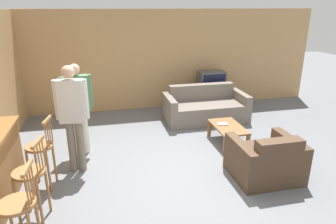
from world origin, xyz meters
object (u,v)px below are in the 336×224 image
(person_by_window, at_px, (78,104))
(coffee_table, at_px, (228,128))
(couch_far, at_px, (205,108))
(armchair_near, at_px, (266,161))
(tv_unit, at_px, (210,98))
(bar_chair_mid, at_px, (31,178))
(person_by_counter, at_px, (73,113))
(bar_chair_near, at_px, (19,211))
(tv, at_px, (211,80))
(bar_chair_far, at_px, (41,152))
(book_on_table, at_px, (222,124))

(person_by_window, bearing_deg, coffee_table, -4.11)
(couch_far, distance_m, coffee_table, 1.35)
(armchair_near, xyz_separation_m, tv_unit, (0.40, 3.58, -0.03))
(tv_unit, bearing_deg, armchair_near, -96.38)
(bar_chair_mid, bearing_deg, armchair_near, 3.87)
(couch_far, bearing_deg, tv_unit, 61.66)
(bar_chair_mid, height_order, couch_far, bar_chair_mid)
(coffee_table, bearing_deg, armchair_near, -87.86)
(person_by_window, xyz_separation_m, person_by_counter, (-0.04, -0.66, 0.07))
(bar_chair_near, height_order, tv_unit, bar_chair_near)
(bar_chair_mid, relative_size, person_by_counter, 0.62)
(bar_chair_near, distance_m, person_by_counter, 1.93)
(armchair_near, distance_m, tv, 3.63)
(person_by_counter, bearing_deg, armchair_near, -17.21)
(couch_far, bearing_deg, person_by_counter, -148.41)
(bar_chair_far, relative_size, tv_unit, 0.93)
(book_on_table, bearing_deg, armchair_near, -84.58)
(bar_chair_far, height_order, armchair_near, bar_chair_far)
(tv_unit, bearing_deg, couch_far, -118.34)
(tv_unit, distance_m, book_on_table, 2.17)
(tv_unit, height_order, book_on_table, tv_unit)
(bar_chair_near, relative_size, bar_chair_mid, 1.00)
(bar_chair_near, relative_size, person_by_counter, 0.62)
(armchair_near, distance_m, person_by_window, 3.41)
(couch_far, height_order, tv_unit, couch_far)
(person_by_window, distance_m, person_by_counter, 0.66)
(bar_chair_mid, bearing_deg, tv, 44.60)
(bar_chair_near, bearing_deg, tv_unit, 49.16)
(tv, bearing_deg, couch_far, -118.43)
(person_by_window, bearing_deg, bar_chair_far, -116.05)
(bar_chair_near, relative_size, coffee_table, 1.22)
(bar_chair_mid, height_order, tv_unit, bar_chair_mid)
(armchair_near, relative_size, person_by_counter, 0.57)
(couch_far, height_order, person_by_counter, person_by_counter)
(tv, distance_m, person_by_window, 3.89)
(bar_chair_near, relative_size, armchair_near, 1.09)
(coffee_table, xyz_separation_m, book_on_table, (-0.09, 0.10, 0.07))
(coffee_table, height_order, tv_unit, tv_unit)
(bar_chair_near, xyz_separation_m, bar_chair_far, (-0.00, 1.41, 0.00))
(bar_chair_far, distance_m, tv_unit, 4.93)
(bar_chair_near, bearing_deg, tv, 49.14)
(bar_chair_mid, relative_size, book_on_table, 4.77)
(couch_far, distance_m, person_by_counter, 3.51)
(tv_unit, bearing_deg, coffee_table, -101.58)
(bar_chair_mid, height_order, person_by_counter, person_by_counter)
(bar_chair_far, distance_m, book_on_table, 3.46)
(armchair_near, xyz_separation_m, coffee_table, (-0.05, 1.37, 0.01))
(couch_far, xyz_separation_m, tv_unit, (0.46, 0.85, -0.03))
(bar_chair_near, bearing_deg, coffee_table, 33.59)
(book_on_table, distance_m, person_by_window, 2.87)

